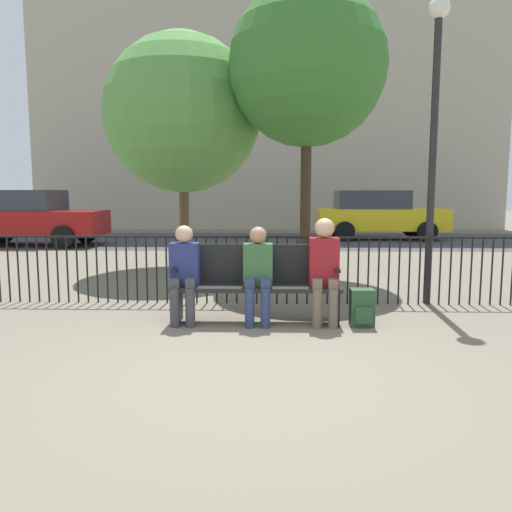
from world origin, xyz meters
TOP-DOWN VIEW (x-y plane):
  - ground_plane at (0.00, 0.00)m, footprint 80.00×80.00m
  - park_bench at (0.00, 1.68)m, footprint 1.99×0.45m
  - seated_person_0 at (-0.84, 1.55)m, footprint 0.34×0.39m
  - seated_person_1 at (0.02, 1.55)m, footprint 0.34×0.39m
  - seated_person_2 at (0.79, 1.56)m, footprint 0.34×0.39m
  - backpack at (1.23, 1.48)m, footprint 0.27×0.24m
  - fence_railing at (-0.02, 2.64)m, footprint 9.01×0.03m
  - tree_0 at (-1.59, 5.91)m, footprint 3.10×3.10m
  - tree_1 at (0.80, 4.93)m, footprint 2.79×2.79m
  - lamp_post at (2.36, 2.75)m, footprint 0.28×0.28m
  - street_surface at (0.00, 12.00)m, footprint 24.00×6.00m
  - parked_car_0 at (3.74, 12.59)m, footprint 4.20×1.94m
  - parked_car_1 at (-6.96, 10.25)m, footprint 4.20×1.94m
  - building_facade at (0.00, 20.00)m, footprint 20.00×6.00m

SIDE VIEW (x-z plane):
  - ground_plane at x=0.00m, z-range 0.00..0.00m
  - street_surface at x=0.00m, z-range 0.00..0.01m
  - backpack at x=1.23m, z-range 0.00..0.43m
  - park_bench at x=0.00m, z-range 0.04..0.96m
  - fence_railing at x=-0.02m, z-range 0.08..1.03m
  - seated_person_1 at x=0.02m, z-range 0.07..1.21m
  - seated_person_0 at x=-0.84m, z-range 0.07..1.23m
  - seated_person_2 at x=0.79m, z-range 0.08..1.33m
  - parked_car_0 at x=3.74m, z-range 0.03..1.65m
  - parked_car_1 at x=-6.96m, z-range 0.03..1.65m
  - lamp_post at x=2.36m, z-range 0.62..4.69m
  - tree_0 at x=-1.59m, z-range 0.76..5.40m
  - tree_1 at x=0.80m, z-range 1.16..6.30m
  - building_facade at x=0.00m, z-range 0.00..15.34m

